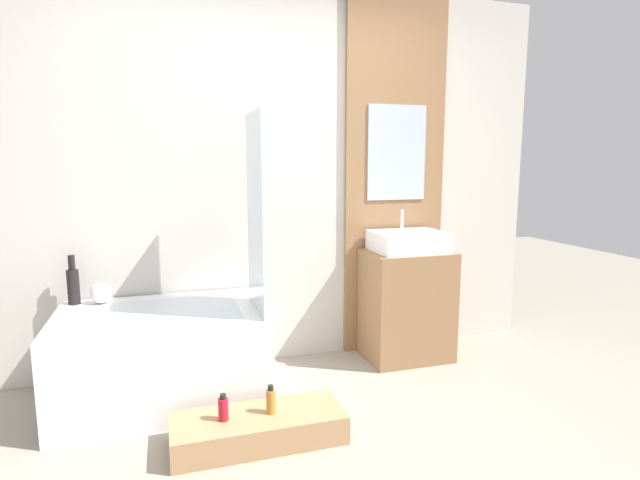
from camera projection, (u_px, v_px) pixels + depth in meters
name	position (u px, v px, depth m)	size (l,w,h in m)	color
wall_tiled_back	(261.00, 178.00, 3.43)	(4.20, 0.06, 2.60)	beige
wall_wood_accent	(395.00, 176.00, 3.67)	(0.78, 0.04, 2.60)	#8E6642
bathtub	(162.00, 355.00, 2.96)	(1.17, 0.80, 0.54)	white
glass_shower_screen	(255.00, 213.00, 2.87)	(0.01, 0.50, 1.14)	silver
wooden_step_bench	(259.00, 428.00, 2.53)	(0.87, 0.33, 0.15)	#A87F56
vanity_cabinet	(406.00, 305.00, 3.59)	(0.59, 0.43, 0.78)	#8E6642
sink	(408.00, 241.00, 3.51)	(0.49, 0.39, 0.29)	white
vase_tall_dark	(73.00, 284.00, 3.04)	(0.07, 0.07, 0.31)	black
vase_round_light	(101.00, 293.00, 3.07)	(0.13, 0.13, 0.13)	silver
bottle_soap_primary	(223.00, 408.00, 2.46)	(0.05, 0.05, 0.14)	#B21928
bottle_soap_secondary	(271.00, 401.00, 2.52)	(0.05, 0.05, 0.15)	#B2752D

